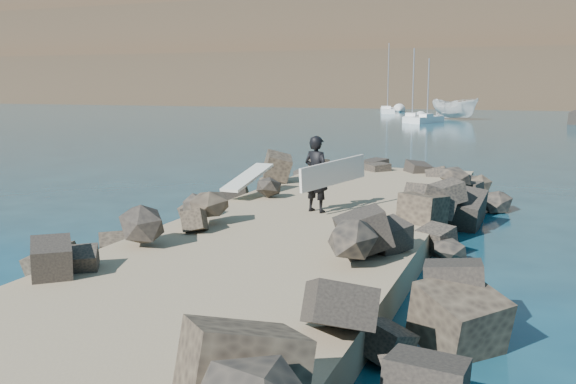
{
  "coord_description": "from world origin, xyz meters",
  "views": [
    {
      "loc": [
        4.98,
        -14.11,
        3.85
      ],
      "look_at": [
        0.0,
        -1.0,
        1.5
      ],
      "focal_mm": 40.0,
      "sensor_mm": 36.0,
      "label": 1
    }
  ],
  "objects_px": {
    "surfboard_resting": "(248,181)",
    "boat_imported": "(455,108)",
    "sailboat_e": "(387,110)",
    "surfer_with_board": "(319,174)"
  },
  "relations": [
    {
      "from": "boat_imported",
      "to": "surfer_with_board",
      "type": "relative_size",
      "value": 2.78
    },
    {
      "from": "surfer_with_board",
      "to": "boat_imported",
      "type": "bearing_deg",
      "value": 93.1
    },
    {
      "from": "surfboard_resting",
      "to": "boat_imported",
      "type": "bearing_deg",
      "value": 94.09
    },
    {
      "from": "sailboat_e",
      "to": "boat_imported",
      "type": "bearing_deg",
      "value": -52.63
    },
    {
      "from": "boat_imported",
      "to": "sailboat_e",
      "type": "distance_m",
      "value": 17.7
    },
    {
      "from": "surfboard_resting",
      "to": "boat_imported",
      "type": "xyz_separation_m",
      "value": [
        -0.48,
        57.71,
        0.18
      ]
    },
    {
      "from": "surfboard_resting",
      "to": "sailboat_e",
      "type": "height_order",
      "value": "sailboat_e"
    },
    {
      "from": "boat_imported",
      "to": "surfer_with_board",
      "type": "xyz_separation_m",
      "value": [
        3.22,
        -59.33,
        0.38
      ]
    },
    {
      "from": "surfboard_resting",
      "to": "sailboat_e",
      "type": "bearing_deg",
      "value": 102.49
    },
    {
      "from": "boat_imported",
      "to": "sailboat_e",
      "type": "bearing_deg",
      "value": 71.12
    }
  ]
}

